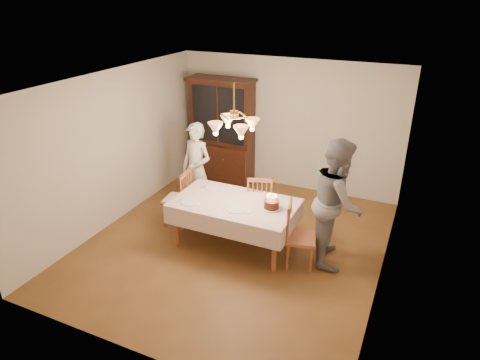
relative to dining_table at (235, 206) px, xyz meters
The scene contains 14 objects.
ground 0.68m from the dining_table, ahead, with size 5.00×5.00×0.00m, color brown.
room_shell 0.90m from the dining_table, ahead, with size 5.00×5.00×5.00m.
dining_table is the anchor object (origin of this frame).
china_hutch 2.65m from the dining_table, 120.76° to the left, with size 1.38×0.54×2.16m.
chair_far_side 0.71m from the dining_table, 75.69° to the left, with size 0.55×0.54×1.00m.
chair_left_end 1.21m from the dining_table, behind, with size 0.47×0.48×1.00m.
chair_right_end 1.13m from the dining_table, ahead, with size 0.50×0.52×1.00m.
elderly_woman 1.33m from the dining_table, 145.82° to the left, with size 0.61×0.40×1.68m, color beige.
adult_in_grey 1.55m from the dining_table, 10.64° to the left, with size 0.93×0.72×1.91m, color slate.
birthday_cake 0.61m from the dining_table, ahead, with size 0.30×0.30×0.22m.
place_setting_near_left 0.69m from the dining_table, 153.51° to the right, with size 0.40×0.25×0.02m.
place_setting_near_right 0.28m from the dining_table, 58.16° to the right, with size 0.42×0.27×0.02m.
place_setting_far_left 0.60m from the dining_table, 151.76° to the left, with size 0.39×0.24×0.02m.
chandelier 1.29m from the dining_table, 155.46° to the right, with size 0.62×0.62×0.73m.
Camera 1 is at (2.51, -5.31, 3.79)m, focal length 32.00 mm.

